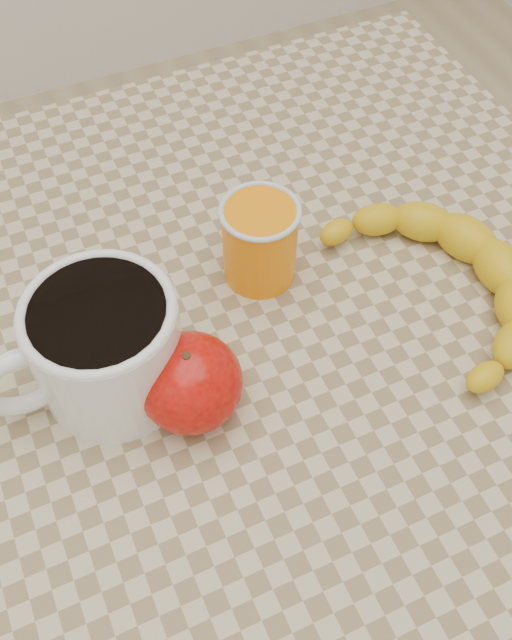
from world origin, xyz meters
name	(u,v)px	position (x,y,z in m)	size (l,w,h in m)	color
ground	(256,574)	(0.00, 0.00, 0.00)	(3.00, 3.00, 0.00)	tan
table	(256,381)	(0.00, 0.00, 0.66)	(0.80, 0.80, 0.75)	tan
coffee_mug	(102,345)	(-0.13, 0.00, 0.81)	(0.17, 0.13, 0.11)	white
orange_juice_glass	(260,241)	(0.03, 0.06, 0.79)	(0.07, 0.07, 0.09)	orange
apple	(190,383)	(-0.08, -0.05, 0.79)	(0.11, 0.11, 0.08)	#920504
banana	(444,281)	(0.18, -0.03, 0.77)	(0.19, 0.27, 0.04)	gold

